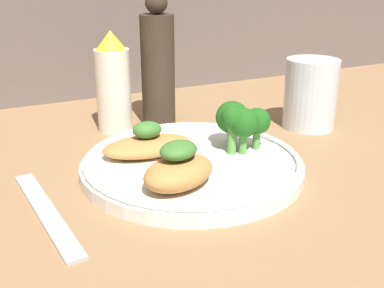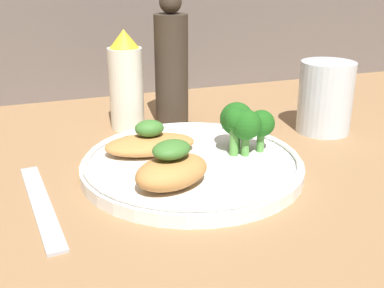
{
  "view_description": "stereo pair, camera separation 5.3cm",
  "coord_description": "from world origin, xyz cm",
  "px_view_note": "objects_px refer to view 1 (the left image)",
  "views": [
    {
      "loc": [
        -21.67,
        -44.23,
        22.29
      ],
      "look_at": [
        0.0,
        0.0,
        3.4
      ],
      "focal_mm": 45.0,
      "sensor_mm": 36.0,
      "label": 1
    },
    {
      "loc": [
        -16.82,
        -46.29,
        22.29
      ],
      "look_at": [
        0.0,
        0.0,
        3.4
      ],
      "focal_mm": 45.0,
      "sensor_mm": 36.0,
      "label": 2
    }
  ],
  "objects_px": {
    "broccoli_bunch": "(240,121)",
    "sauce_bottle": "(113,84)",
    "plate": "(192,164)",
    "pepper_grinder": "(158,66)",
    "drinking_glass": "(311,94)"
  },
  "relations": [
    {
      "from": "plate",
      "to": "broccoli_bunch",
      "type": "relative_size",
      "value": 3.88
    },
    {
      "from": "broccoli_bunch",
      "to": "pepper_grinder",
      "type": "height_order",
      "value": "pepper_grinder"
    },
    {
      "from": "broccoli_bunch",
      "to": "sauce_bottle",
      "type": "xyz_separation_m",
      "value": [
        -0.1,
        0.17,
        0.02
      ]
    },
    {
      "from": "sauce_bottle",
      "to": "pepper_grinder",
      "type": "xyz_separation_m",
      "value": [
        0.07,
        0.0,
        0.02
      ]
    },
    {
      "from": "pepper_grinder",
      "to": "sauce_bottle",
      "type": "bearing_deg",
      "value": 180.0
    },
    {
      "from": "plate",
      "to": "broccoli_bunch",
      "type": "bearing_deg",
      "value": 7.14
    },
    {
      "from": "pepper_grinder",
      "to": "drinking_glass",
      "type": "height_order",
      "value": "pepper_grinder"
    },
    {
      "from": "broccoli_bunch",
      "to": "sauce_bottle",
      "type": "bearing_deg",
      "value": 120.15
    },
    {
      "from": "drinking_glass",
      "to": "sauce_bottle",
      "type": "bearing_deg",
      "value": 156.83
    },
    {
      "from": "broccoli_bunch",
      "to": "drinking_glass",
      "type": "distance_m",
      "value": 0.16
    },
    {
      "from": "sauce_bottle",
      "to": "broccoli_bunch",
      "type": "bearing_deg",
      "value": -59.85
    },
    {
      "from": "drinking_glass",
      "to": "broccoli_bunch",
      "type": "bearing_deg",
      "value": -158.2
    },
    {
      "from": "plate",
      "to": "drinking_glass",
      "type": "height_order",
      "value": "drinking_glass"
    },
    {
      "from": "broccoli_bunch",
      "to": "drinking_glass",
      "type": "relative_size",
      "value": 0.66
    },
    {
      "from": "plate",
      "to": "sauce_bottle",
      "type": "relative_size",
      "value": 1.79
    }
  ]
}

